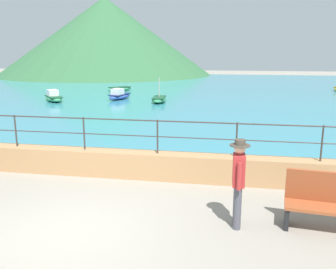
{
  "coord_description": "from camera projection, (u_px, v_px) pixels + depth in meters",
  "views": [
    {
      "loc": [
        2.93,
        -5.85,
        3.33
      ],
      "look_at": [
        1.21,
        3.7,
        1.1
      ],
      "focal_mm": 38.71,
      "sensor_mm": 36.0,
      "label": 1
    }
  ],
  "objects": [
    {
      "name": "bench_far",
      "position": [
        332.0,
        202.0,
        6.82
      ],
      "size": [
        1.75,
        0.76,
        1.13
      ],
      "color": "#9E4C28",
      "rests_on": "ground"
    },
    {
      "name": "boat_3",
      "position": [
        120.0,
        89.0,
        30.52
      ],
      "size": [
        2.12,
        2.37,
        0.36
      ],
      "color": "#338C59",
      "rests_on": "lake_water"
    },
    {
      "name": "boat_6",
      "position": [
        54.0,
        97.0,
        24.25
      ],
      "size": [
        2.21,
        2.31,
        0.76
      ],
      "color": "#338C59",
      "rests_on": "lake_water"
    },
    {
      "name": "lake_water",
      "position": [
        199.0,
        90.0,
        31.64
      ],
      "size": [
        64.0,
        44.32,
        0.06
      ],
      "primitive_type": "cube",
      "color": "teal",
      "rests_on": "ground"
    },
    {
      "name": "boat_4",
      "position": [
        119.0,
        95.0,
        25.29
      ],
      "size": [
        1.42,
        2.45,
        0.76
      ],
      "color": "#2D4C9E",
      "rests_on": "lake_water"
    },
    {
      "name": "hill_main",
      "position": [
        106.0,
        37.0,
        51.48
      ],
      "size": [
        30.08,
        30.08,
        10.74
      ],
      "primitive_type": "cone",
      "color": "#33663D",
      "rests_on": "ground"
    },
    {
      "name": "boat_5",
      "position": [
        159.0,
        99.0,
        23.8
      ],
      "size": [
        1.09,
        2.37,
        1.59
      ],
      "color": "#338C59",
      "rests_on": "lake_water"
    },
    {
      "name": "promenade_wall",
      "position": [
        121.0,
        164.0,
        9.86
      ],
      "size": [
        20.0,
        0.56,
        0.7
      ],
      "primitive_type": "cube",
      "color": "tan",
      "rests_on": "ground"
    },
    {
      "name": "railing",
      "position": [
        120.0,
        128.0,
        9.64
      ],
      "size": [
        18.44,
        0.04,
        0.9
      ],
      "color": "#383330",
      "rests_on": "promenade_wall"
    },
    {
      "name": "person_walking",
      "position": [
        238.0,
        179.0,
        6.84
      ],
      "size": [
        0.38,
        0.57,
        1.75
      ],
      "color": "#4C4C56",
      "rests_on": "ground"
    },
    {
      "name": "ground_plane",
      "position": [
        71.0,
        231.0,
        6.86
      ],
      "size": [
        120.0,
        120.0,
        0.0
      ],
      "primitive_type": "plane",
      "color": "gray"
    }
  ]
}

